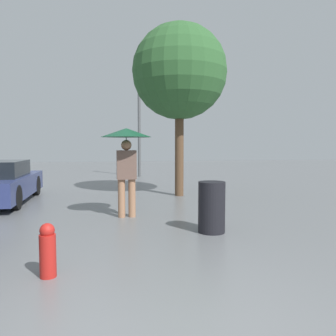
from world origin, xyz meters
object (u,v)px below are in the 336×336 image
(pedestrian, at_px, (126,147))
(fire_hydrant, at_px, (48,250))
(tree, at_px, (179,73))
(street_lamp, at_px, (139,117))
(trash_bin, at_px, (212,207))

(pedestrian, xyz_separation_m, fire_hydrant, (-1.17, -3.14, -1.22))
(tree, height_order, fire_hydrant, tree)
(street_lamp, height_order, trash_bin, street_lamp)
(pedestrian, bearing_deg, fire_hydrant, -110.38)
(pedestrian, height_order, fire_hydrant, pedestrian)
(street_lamp, distance_m, fire_hydrant, 13.07)
(tree, distance_m, trash_bin, 5.51)
(tree, height_order, street_lamp, tree)
(fire_hydrant, bearing_deg, tree, 63.10)
(trash_bin, distance_m, fire_hydrant, 3.02)
(tree, xyz_separation_m, fire_hydrant, (-3.00, -5.92, -3.49))
(street_lamp, relative_size, trash_bin, 5.22)
(trash_bin, bearing_deg, street_lamp, 90.53)
(tree, height_order, trash_bin, tree)
(trash_bin, bearing_deg, tree, 84.52)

